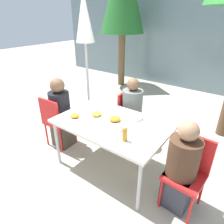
{
  "coord_description": "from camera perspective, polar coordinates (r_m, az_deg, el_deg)",
  "views": [
    {
      "loc": [
        1.39,
        -1.85,
        2.04
      ],
      "look_at": [
        0.0,
        0.0,
        0.89
      ],
      "focal_mm": 32.0,
      "sensor_mm": 36.0,
      "label": 1
    }
  ],
  "objects": [
    {
      "name": "ground_plane",
      "position": [
        3.09,
        0.0,
        -15.01
      ],
      "size": [
        24.0,
        24.0,
        0.0
      ],
      "primitive_type": "plane",
      "color": "#B2A893"
    },
    {
      "name": "building_facade",
      "position": [
        6.21,
        25.28,
        19.02
      ],
      "size": [
        10.0,
        0.2,
        3.0
      ],
      "color": "slate",
      "rests_on": "ground"
    },
    {
      "name": "dining_table",
      "position": [
        2.69,
        0.0,
        -3.87
      ],
      "size": [
        1.49,
        0.96,
        0.74
      ],
      "color": "silver",
      "rests_on": "ground"
    },
    {
      "name": "chair_left",
      "position": [
        3.35,
        -15.85,
        -1.86
      ],
      "size": [
        0.42,
        0.42,
        0.88
      ],
      "rotation": [
        0.0,
        0.0,
        0.06
      ],
      "color": "red",
      "rests_on": "ground"
    },
    {
      "name": "person_left",
      "position": [
        3.34,
        -14.37,
        -0.86
      ],
      "size": [
        0.32,
        0.32,
        1.18
      ],
      "rotation": [
        0.0,
        0.0,
        0.06
      ],
      "color": "#473D33",
      "rests_on": "ground"
    },
    {
      "name": "chair_right",
      "position": [
        2.43,
        20.99,
        -14.58
      ],
      "size": [
        0.43,
        0.43,
        0.88
      ],
      "rotation": [
        0.0,
        0.0,
        3.07
      ],
      "color": "red",
      "rests_on": "ground"
    },
    {
      "name": "person_right",
      "position": [
        2.38,
        19.14,
        -15.08
      ],
      "size": [
        0.34,
        0.34,
        1.11
      ],
      "rotation": [
        0.0,
        0.0,
        3.07
      ],
      "color": "#383842",
      "rests_on": "ground"
    },
    {
      "name": "chair_far",
      "position": [
        3.43,
        4.74,
        -0.11
      ],
      "size": [
        0.46,
        0.46,
        0.88
      ],
      "rotation": [
        0.0,
        0.0,
        -1.39
      ],
      "color": "red",
      "rests_on": "ground"
    },
    {
      "name": "person_far",
      "position": [
        3.36,
        5.69,
        -0.38
      ],
      "size": [
        0.35,
        0.35,
        1.15
      ],
      "rotation": [
        0.0,
        0.0,
        -1.39
      ],
      "color": "#383842",
      "rests_on": "ground"
    },
    {
      "name": "closed_umbrella",
      "position": [
        3.64,
        -7.78,
        22.57
      ],
      "size": [
        0.36,
        0.36,
        2.39
      ],
      "color": "#333333",
      "rests_on": "ground"
    },
    {
      "name": "plate_0",
      "position": [
        2.66,
        0.86,
        -2.23
      ],
      "size": [
        0.28,
        0.28,
        0.08
      ],
      "color": "white",
      "rests_on": "dining_table"
    },
    {
      "name": "plate_1",
      "position": [
        2.79,
        -10.57,
        -1.33
      ],
      "size": [
        0.23,
        0.23,
        0.06
      ],
      "color": "white",
      "rests_on": "dining_table"
    },
    {
      "name": "plate_2",
      "position": [
        2.8,
        -4.42,
        -0.74
      ],
      "size": [
        0.27,
        0.27,
        0.07
      ],
      "color": "white",
      "rests_on": "dining_table"
    },
    {
      "name": "bottle",
      "position": [
        2.25,
        3.69,
        -6.26
      ],
      "size": [
        0.06,
        0.06,
        0.18
      ],
      "color": "#B7751E",
      "rests_on": "dining_table"
    },
    {
      "name": "drinking_cup",
      "position": [
        2.46,
        2.64,
        -4.4
      ],
      "size": [
        0.08,
        0.08,
        0.09
      ],
      "color": "silver",
      "rests_on": "dining_table"
    },
    {
      "name": "salad_bowl",
      "position": [
        2.76,
        6.69,
        -1.35
      ],
      "size": [
        0.2,
        0.2,
        0.05
      ],
      "color": "white",
      "rests_on": "dining_table"
    }
  ]
}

